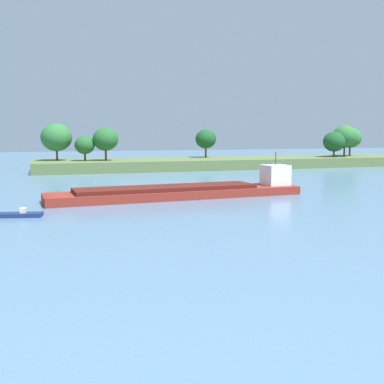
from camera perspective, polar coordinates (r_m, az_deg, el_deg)
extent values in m
cube|color=#566B3D|center=(114.43, 5.17, 3.55)|extent=(92.87, 17.77, 2.27)
cylinder|color=#513823|center=(107.24, -15.97, 4.30)|extent=(0.44, 0.44, 2.39)
ellipsoid|color=#2D6B33|center=(107.13, -16.04, 6.36)|extent=(6.66, 6.66, 5.99)
cylinder|color=#513823|center=(105.08, -12.78, 4.15)|extent=(0.44, 0.44, 1.67)
ellipsoid|color=#235B28|center=(104.98, -12.82, 5.54)|extent=(4.31, 4.31, 3.88)
cylinder|color=#513823|center=(104.76, -10.35, 4.41)|extent=(0.44, 0.44, 2.43)
ellipsoid|color=#235B28|center=(104.66, -10.39, 6.28)|extent=(5.52, 5.52, 4.96)
cylinder|color=#513823|center=(115.99, 1.67, 4.80)|extent=(0.44, 0.44, 2.48)
ellipsoid|color=#194C23|center=(115.89, 1.67, 6.41)|extent=(5.08, 5.08, 4.57)
cylinder|color=#513823|center=(123.84, 16.74, 4.45)|extent=(0.44, 0.44, 1.61)
ellipsoid|color=#194C23|center=(123.75, 16.79, 5.85)|extent=(5.55, 5.55, 4.99)
cylinder|color=#513823|center=(125.98, 17.89, 4.72)|extent=(0.44, 0.44, 2.81)
ellipsoid|color=#2D6B33|center=(125.89, 17.96, 6.45)|extent=(6.01, 6.01, 5.40)
cylinder|color=#513823|center=(132.02, 18.48, 4.70)|extent=(0.44, 0.44, 2.37)
ellipsoid|color=#2D6B33|center=(131.93, 18.55, 6.23)|extent=(5.86, 5.86, 5.28)
cube|color=maroon|center=(60.88, -1.73, -0.19)|extent=(33.66, 8.27, 1.08)
cube|color=#4F1812|center=(60.29, -3.07, 0.48)|extent=(23.62, 6.66, 0.50)
cube|color=white|center=(66.90, 10.02, 2.04)|extent=(3.43, 3.44, 2.80)
cylinder|color=#333338|center=(66.74, 10.06, 4.01)|extent=(0.12, 0.12, 1.80)
cube|color=maroon|center=(57.52, -17.16, -0.89)|extent=(1.22, 4.44, 0.97)
cube|color=navy|center=(50.19, -20.04, -2.60)|extent=(4.50, 2.38, 0.41)
cube|color=beige|center=(50.04, -19.70, -2.09)|extent=(0.65, 0.84, 0.50)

